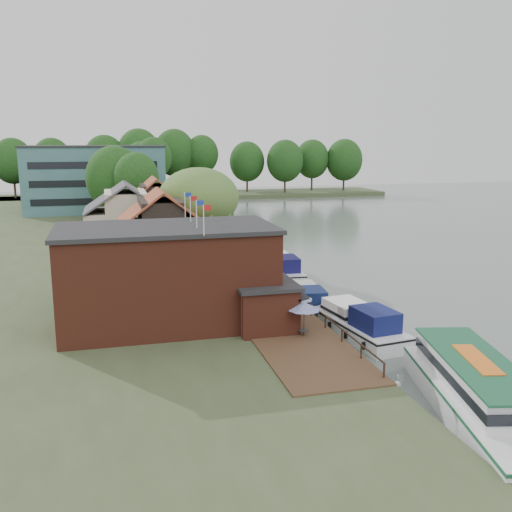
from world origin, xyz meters
TOP-DOWN VIEW (x-y plane):
  - ground at (0.00, 0.00)m, footprint 260.00×260.00m
  - land_bank at (-30.00, 35.00)m, footprint 50.00×140.00m
  - quay_deck at (-8.00, 10.00)m, footprint 6.00×50.00m
  - quay_rail at (-5.30, 10.50)m, footprint 0.20×49.00m
  - pub at (-14.00, -1.00)m, footprint 20.00×11.00m
  - hotel_block at (-22.00, 70.00)m, footprint 25.40×12.40m
  - cottage_a at (-15.00, 14.00)m, footprint 8.60×7.60m
  - cottage_b at (-18.00, 24.00)m, footprint 9.60×8.60m
  - cottage_c at (-14.00, 33.00)m, footprint 7.60×7.60m
  - willow at (-10.50, 19.00)m, footprint 8.60×8.60m
  - umbrella_0 at (-7.35, -6.20)m, footprint 2.21×2.21m
  - umbrella_1 at (-6.97, -3.62)m, footprint 2.26×2.26m
  - umbrella_2 at (-7.32, -1.43)m, footprint 2.44×2.44m
  - umbrella_3 at (-7.69, 1.64)m, footprint 2.45×2.45m
  - umbrella_4 at (-7.25, 5.56)m, footprint 2.19×2.19m
  - umbrella_5 at (-6.60, 8.57)m, footprint 1.97×1.97m
  - cruiser_0 at (-2.42, -4.36)m, footprint 4.86×11.05m
  - cruiser_1 at (-3.81, 3.06)m, footprint 4.05×9.59m
  - cruiser_2 at (-2.58, 14.74)m, footprint 4.14×10.87m
  - cruiser_3 at (-2.78, 23.64)m, footprint 3.49×9.09m
  - tour_boat at (-1.82, -17.83)m, footprint 7.10×14.82m
  - swan at (-3.98, -13.21)m, footprint 0.44×0.44m
  - bank_tree_0 at (-15.76, 43.35)m, footprint 6.45×6.45m
  - bank_tree_1 at (-18.75, 48.29)m, footprint 8.65×8.65m
  - bank_tree_2 at (-17.92, 57.19)m, footprint 8.73×8.73m
  - bank_tree_3 at (-10.54, 76.64)m, footprint 7.23×7.23m
  - bank_tree_4 at (-16.58, 85.20)m, footprint 6.22×6.22m
  - bank_tree_5 at (-11.98, 95.45)m, footprint 8.18×8.18m

SIDE VIEW (x-z plane):
  - ground at x=0.00m, z-range 0.00..0.00m
  - swan at x=-3.98m, z-range 0.00..0.44m
  - land_bank at x=-30.00m, z-range 0.00..1.00m
  - quay_deck at x=-8.00m, z-range 1.00..1.10m
  - cruiser_3 at x=-2.78m, z-range 0.00..2.12m
  - cruiser_1 at x=-3.81m, z-range 0.00..2.23m
  - cruiser_2 at x=-2.58m, z-range 0.00..2.62m
  - cruiser_0 at x=-2.42m, z-range 0.00..2.62m
  - quay_rail at x=-5.30m, z-range 1.00..2.00m
  - tour_boat at x=-1.82m, z-range 0.00..3.12m
  - umbrella_0 at x=-7.35m, z-range 1.10..3.48m
  - umbrella_1 at x=-6.97m, z-range 1.10..3.48m
  - umbrella_2 at x=-7.32m, z-range 1.10..3.48m
  - umbrella_3 at x=-7.69m, z-range 1.10..3.48m
  - umbrella_4 at x=-7.25m, z-range 1.10..3.48m
  - umbrella_5 at x=-6.60m, z-range 1.10..3.48m
  - pub at x=-14.00m, z-range 1.00..8.30m
  - cottage_a at x=-15.00m, z-range 1.00..9.50m
  - cottage_b at x=-18.00m, z-range 1.00..9.50m
  - cottage_c at x=-14.00m, z-range 1.00..9.50m
  - willow at x=-10.50m, z-range 1.00..11.43m
  - bank_tree_4 at x=-16.58m, z-range 1.00..11.60m
  - bank_tree_0 at x=-15.76m, z-range 1.00..12.56m
  - bank_tree_2 at x=-17.92m, z-range 1.00..13.06m
  - hotel_block at x=-22.00m, z-range 1.00..13.30m
  - bank_tree_1 at x=-18.75m, z-range 1.00..13.46m
  - bank_tree_5 at x=-11.98m, z-range 1.00..13.93m
  - bank_tree_3 at x=-10.54m, z-range 1.00..14.86m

